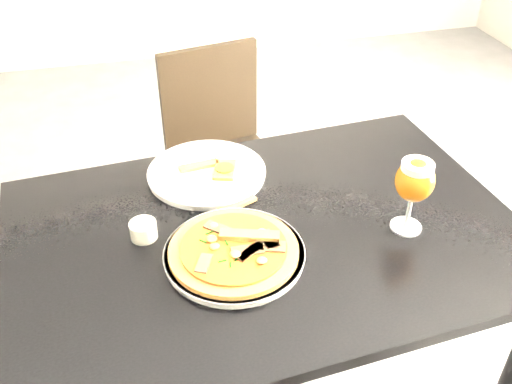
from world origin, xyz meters
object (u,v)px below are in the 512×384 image
object	(u,v)px
chair_far	(223,154)
pizza	(234,249)
beer_glass	(415,181)
dining_table	(265,258)

from	to	relation	value
chair_far	pizza	size ratio (longest dim) A/B	2.95
chair_far	pizza	distance (m)	0.93
beer_glass	pizza	bearing A→B (deg)	-179.27
chair_far	beer_glass	world-z (taller)	beer_glass
dining_table	chair_far	bearing A→B (deg)	82.29
dining_table	beer_glass	world-z (taller)	beer_glass
dining_table	beer_glass	size ratio (longest dim) A/B	6.72
pizza	beer_glass	distance (m)	0.43
chair_far	pizza	xyz separation A→B (m)	(-0.14, -0.87, 0.31)
dining_table	chair_far	distance (m)	0.81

